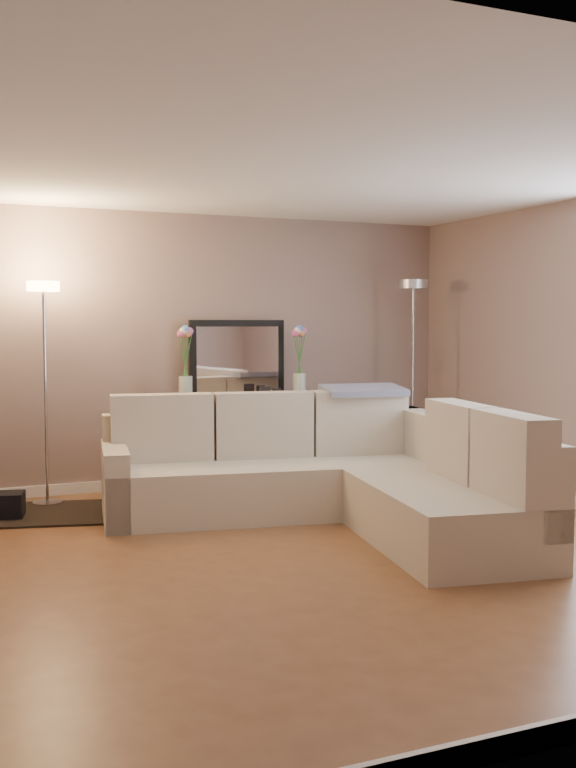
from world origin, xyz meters
name	(u,v)px	position (x,y,z in m)	size (l,w,h in m)	color
floor	(334,553)	(0.00, 0.00, -0.01)	(5.00, 5.50, 0.01)	brown
ceiling	(336,165)	(0.00, 0.00, 2.60)	(5.00, 5.50, 0.01)	white
wall_back	(208,350)	(0.00, 2.76, 1.30)	(5.00, 0.02, 2.60)	gray
baseboard_back	(210,478)	(0.00, 2.73, 0.05)	(5.00, 0.03, 0.10)	white
sectional_sofa	(332,476)	(0.38, 0.82, 0.36)	(2.90, 3.10, 0.98)	beige
throw_blanket	(364,390)	(0.98, 1.41, 0.98)	(0.70, 0.40, 0.05)	slate
console_table	(236,438)	(0.17, 2.44, 0.47)	(1.37, 0.39, 0.84)	black
leaning_mirror	(237,359)	(0.25, 2.62, 1.21)	(0.97, 0.06, 0.76)	black
table_decor	(245,398)	(0.25, 2.41, 0.86)	(0.58, 0.13, 0.14)	gold
flower_vase_left	(185,370)	(-0.32, 2.44, 1.13)	(0.16, 0.13, 0.72)	silver
flower_vase_right	(299,367)	(0.84, 2.46, 1.13)	(0.16, 0.13, 0.72)	silver
floor_lamp_lit	(44,348)	(-1.59, 2.33, 1.35)	(0.33, 0.33, 1.91)	silver
floor_lamp_unlit	(413,339)	(1.97, 2.21, 1.41)	(0.34, 0.34, 1.99)	silver
charcoal_rug	(30,514)	(-1.78, 2.00, 0.01)	(1.25, 0.94, 0.02)	black
black_bag	(1,507)	(-2.00, 1.95, 0.09)	(0.35, 0.25, 0.23)	black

